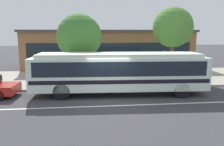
{
  "coord_description": "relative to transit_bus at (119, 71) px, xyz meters",
  "views": [
    {
      "loc": [
        -1.25,
        -12.88,
        3.96
      ],
      "look_at": [
        0.4,
        2.18,
        1.3
      ],
      "focal_mm": 37.13,
      "sensor_mm": 36.0,
      "label": 1
    }
  ],
  "objects": [
    {
      "name": "ground_plane",
      "position": [
        -0.81,
        -1.59,
        -1.56
      ],
      "size": [
        120.0,
        120.0,
        0.0
      ],
      "primitive_type": "plane",
      "color": "#3C3A3E"
    },
    {
      "name": "sidewalk_slab",
      "position": [
        -0.81,
        5.35,
        -1.5
      ],
      "size": [
        60.0,
        8.0,
        0.12
      ],
      "primitive_type": "cube",
      "color": "#A29D8C",
      "rests_on": "ground_plane"
    },
    {
      "name": "lane_stripe_center",
      "position": [
        -0.81,
        -2.39,
        -1.55
      ],
      "size": [
        56.0,
        0.16,
        0.01
      ],
      "primitive_type": "cube",
      "color": "silver",
      "rests_on": "ground_plane"
    },
    {
      "name": "transit_bus",
      "position": [
        0.0,
        0.0,
        0.0
      ],
      "size": [
        11.12,
        2.96,
        2.67
      ],
      "color": "silver",
      "rests_on": "ground_plane"
    },
    {
      "name": "pedestrian_waiting_near_sign",
      "position": [
        5.28,
        2.69,
        -0.44
      ],
      "size": [
        0.36,
        0.36,
        1.71
      ],
      "color": "#253146",
      "rests_on": "sidewalk_slab"
    },
    {
      "name": "pedestrian_walking_along_curb",
      "position": [
        0.16,
        2.75,
        -0.44
      ],
      "size": [
        0.36,
        0.36,
        1.71
      ],
      "color": "#7D605A",
      "rests_on": "sidewalk_slab"
    },
    {
      "name": "pedestrian_standing_by_tree",
      "position": [
        -2.43,
        2.09,
        -0.46
      ],
      "size": [
        0.46,
        0.46,
        1.66
      ],
      "color": "#2C262D",
      "rests_on": "sidewalk_slab"
    },
    {
      "name": "bus_stop_sign",
      "position": [
        3.66,
        2.13,
        0.15
      ],
      "size": [
        0.13,
        0.44,
        2.48
      ],
      "color": "gray",
      "rests_on": "sidewalk_slab"
    },
    {
      "name": "street_tree_near_stop",
      "position": [
        -2.61,
        3.47,
        2.07
      ],
      "size": [
        3.43,
        3.43,
        5.24
      ],
      "color": "brown",
      "rests_on": "sidewalk_slab"
    },
    {
      "name": "street_tree_mid_block",
      "position": [
        5.07,
        4.36,
        2.8
      ],
      "size": [
        3.32,
        3.32,
        5.93
      ],
      "color": "brown",
      "rests_on": "sidewalk_slab"
    },
    {
      "name": "station_building",
      "position": [
        0.39,
        12.36,
        0.57
      ],
      "size": [
        18.63,
        6.92,
        4.23
      ],
      "color": "#8D5F3E",
      "rests_on": "ground_plane"
    }
  ]
}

